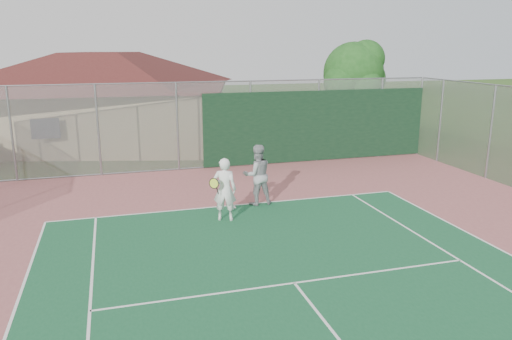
{
  "coord_description": "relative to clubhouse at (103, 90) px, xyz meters",
  "views": [
    {
      "loc": [
        -3.46,
        -2.62,
        4.89
      ],
      "look_at": [
        0.28,
        10.26,
        1.53
      ],
      "focal_mm": 35.0,
      "sensor_mm": 36.0,
      "label": 1
    }
  ],
  "objects": [
    {
      "name": "back_fence",
      "position": [
        5.89,
        -6.49,
        -1.09
      ],
      "size": [
        20.08,
        0.11,
        3.53
      ],
      "color": "gray",
      "rests_on": "ground"
    },
    {
      "name": "side_fence_right",
      "position": [
        13.79,
        -10.97,
        -1.01
      ],
      "size": [
        0.08,
        9.0,
        3.5
      ],
      "color": "gray",
      "rests_on": "ground"
    },
    {
      "name": "player_white_front",
      "position": [
        3.25,
        -12.81,
        -1.84
      ],
      "size": [
        0.91,
        0.76,
        1.82
      ],
      "rotation": [
        0.0,
        0.0,
        2.78
      ],
      "color": "white",
      "rests_on": "ground"
    },
    {
      "name": "player_grey_back",
      "position": [
        4.55,
        -11.65,
        -1.8
      ],
      "size": [
        0.96,
        0.77,
        1.91
      ],
      "rotation": [
        0.0,
        0.0,
        3.19
      ],
      "color": "#979A9C",
      "rests_on": "ground"
    },
    {
      "name": "tree",
      "position": [
        12.76,
        -1.93,
        0.66
      ],
      "size": [
        3.72,
        3.53,
        5.19
      ],
      "color": "#3E2316",
      "rests_on": "ground"
    },
    {
      "name": "clubhouse",
      "position": [
        0.0,
        0.0,
        0.0
      ],
      "size": [
        14.26,
        11.24,
        5.43
      ],
      "rotation": [
        0.0,
        0.0,
        -0.25
      ],
      "color": "tan",
      "rests_on": "ground"
    }
  ]
}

